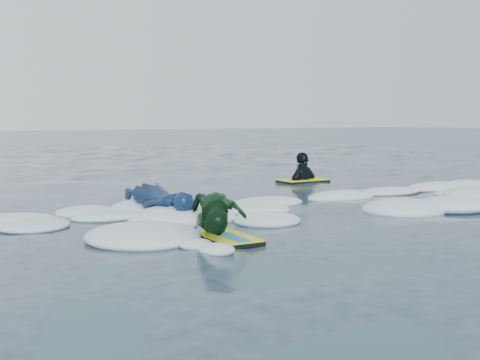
# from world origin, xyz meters

# --- Properties ---
(ground) EXTENTS (120.00, 120.00, 0.00)m
(ground) POSITION_xyz_m (0.00, 0.00, 0.00)
(ground) COLOR #1C3643
(ground) RESTS_ON ground
(foam_band) EXTENTS (12.00, 3.10, 0.30)m
(foam_band) POSITION_xyz_m (0.00, 1.03, 0.00)
(foam_band) COLOR silver
(foam_band) RESTS_ON ground
(prone_woman_unit) EXTENTS (0.81, 1.61, 0.40)m
(prone_woman_unit) POSITION_xyz_m (-0.51, 1.27, 0.20)
(prone_woman_unit) COLOR black
(prone_woman_unit) RESTS_ON ground
(prone_child_unit) EXTENTS (1.07, 1.36, 0.48)m
(prone_child_unit) POSITION_xyz_m (-0.50, -0.29, 0.24)
(prone_child_unit) COLOR black
(prone_child_unit) RESTS_ON ground
(waiting_rider_unit) EXTENTS (0.99, 0.59, 1.46)m
(waiting_rider_unit) POSITION_xyz_m (3.41, 3.76, -0.11)
(waiting_rider_unit) COLOR black
(waiting_rider_unit) RESTS_ON ground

